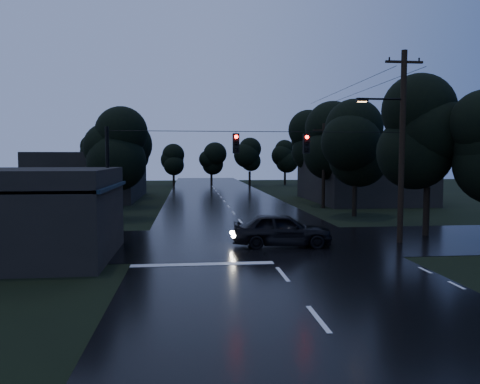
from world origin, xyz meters
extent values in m
plane|color=black|center=(0.00, 0.00, 0.00)|extent=(160.00, 160.00, 0.00)
cube|color=black|center=(0.00, 30.00, 0.00)|extent=(12.00, 120.00, 0.02)
cube|color=black|center=(0.00, 12.00, 0.00)|extent=(60.00, 9.00, 0.02)
cube|color=black|center=(-10.00, 9.00, 3.20)|extent=(6.00, 7.00, 0.12)
cube|color=black|center=(-7.00, 9.00, 3.20)|extent=(0.30, 7.00, 0.15)
cylinder|color=black|center=(-7.20, 6.00, 1.50)|extent=(0.10, 0.10, 3.00)
cylinder|color=black|center=(-7.20, 12.00, 1.50)|extent=(0.10, 0.10, 3.00)
cube|color=#F9B463|center=(-7.05, 7.50, 2.50)|extent=(0.06, 1.60, 0.50)
cube|color=#F9B463|center=(-7.05, 10.20, 2.50)|extent=(0.06, 1.20, 0.50)
cube|color=black|center=(14.00, 34.00, 2.20)|extent=(10.00, 14.00, 4.40)
cube|color=black|center=(-14.00, 40.00, 2.50)|extent=(10.00, 16.00, 5.00)
cylinder|color=black|center=(7.50, 11.00, 5.00)|extent=(0.30, 0.30, 10.00)
cube|color=black|center=(7.50, 11.00, 9.40)|extent=(2.00, 0.12, 0.12)
cylinder|color=black|center=(6.40, 11.00, 7.50)|extent=(2.20, 0.10, 0.10)
cube|color=black|center=(5.30, 11.00, 7.45)|extent=(0.60, 0.25, 0.18)
cube|color=#FFB266|center=(5.30, 11.00, 7.35)|extent=(0.45, 0.18, 0.03)
cylinder|color=black|center=(8.30, 28.00, 3.75)|extent=(0.30, 0.30, 7.50)
cube|color=black|center=(8.30, 28.00, 6.90)|extent=(2.00, 0.12, 0.12)
cylinder|color=black|center=(-7.50, 11.00, 3.00)|extent=(0.18, 0.18, 6.00)
cylinder|color=black|center=(0.00, 11.00, 5.80)|extent=(15.00, 0.03, 0.03)
cube|color=black|center=(-1.20, 11.00, 5.20)|extent=(0.32, 0.25, 1.00)
sphere|color=#FF0C07|center=(-1.20, 10.85, 5.20)|extent=(0.18, 0.18, 0.18)
cube|color=black|center=(2.40, 11.00, 5.20)|extent=(0.32, 0.25, 1.00)
sphere|color=#FF0C07|center=(2.40, 10.85, 5.20)|extent=(0.18, 0.18, 0.18)
cylinder|color=black|center=(10.00, 13.00, 1.40)|extent=(0.36, 0.36, 2.80)
sphere|color=black|center=(10.00, 13.00, 4.80)|extent=(4.48, 4.48, 4.48)
sphere|color=black|center=(10.00, 13.00, 6.00)|extent=(4.48, 4.48, 4.48)
sphere|color=black|center=(10.00, 13.00, 7.20)|extent=(4.48, 4.48, 4.48)
cylinder|color=black|center=(-9.00, 22.00, 1.22)|extent=(0.36, 0.36, 2.45)
sphere|color=black|center=(-9.00, 22.00, 4.20)|extent=(3.92, 3.92, 3.92)
sphere|color=black|center=(-9.00, 22.00, 5.25)|extent=(3.92, 3.92, 3.92)
sphere|color=black|center=(-9.00, 22.00, 6.30)|extent=(3.92, 3.92, 3.92)
cylinder|color=black|center=(-9.60, 30.00, 1.31)|extent=(0.36, 0.36, 2.62)
sphere|color=black|center=(-9.60, 30.00, 4.50)|extent=(4.20, 4.20, 4.20)
sphere|color=black|center=(-9.60, 30.00, 5.62)|extent=(4.20, 4.20, 4.20)
sphere|color=black|center=(-9.60, 30.00, 6.75)|extent=(4.20, 4.20, 4.20)
cylinder|color=black|center=(-10.20, 40.00, 1.40)|extent=(0.36, 0.36, 2.80)
sphere|color=black|center=(-10.20, 40.00, 4.80)|extent=(4.48, 4.48, 4.48)
sphere|color=black|center=(-10.20, 40.00, 6.00)|extent=(4.48, 4.48, 4.48)
sphere|color=black|center=(-10.20, 40.00, 7.20)|extent=(4.48, 4.48, 4.48)
cylinder|color=black|center=(9.00, 22.00, 1.31)|extent=(0.36, 0.36, 2.62)
sphere|color=black|center=(9.00, 22.00, 4.50)|extent=(4.20, 4.20, 4.20)
sphere|color=black|center=(9.00, 22.00, 5.62)|extent=(4.20, 4.20, 4.20)
sphere|color=black|center=(9.00, 22.00, 6.75)|extent=(4.20, 4.20, 4.20)
cylinder|color=black|center=(9.60, 30.00, 1.40)|extent=(0.36, 0.36, 2.80)
sphere|color=black|center=(9.60, 30.00, 4.80)|extent=(4.48, 4.48, 4.48)
sphere|color=black|center=(9.60, 30.00, 6.00)|extent=(4.48, 4.48, 4.48)
sphere|color=black|center=(9.60, 30.00, 7.20)|extent=(4.48, 4.48, 4.48)
cylinder|color=black|center=(10.20, 40.00, 1.49)|extent=(0.36, 0.36, 2.97)
sphere|color=black|center=(10.20, 40.00, 5.10)|extent=(4.76, 4.76, 4.76)
sphere|color=black|center=(10.20, 40.00, 6.38)|extent=(4.76, 4.76, 4.76)
sphere|color=black|center=(10.20, 40.00, 7.65)|extent=(4.76, 4.76, 4.76)
imported|color=black|center=(1.11, 10.73, 0.86)|extent=(5.17, 2.39, 1.71)
camera|label=1|loc=(-3.53, -12.38, 4.50)|focal=35.00mm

